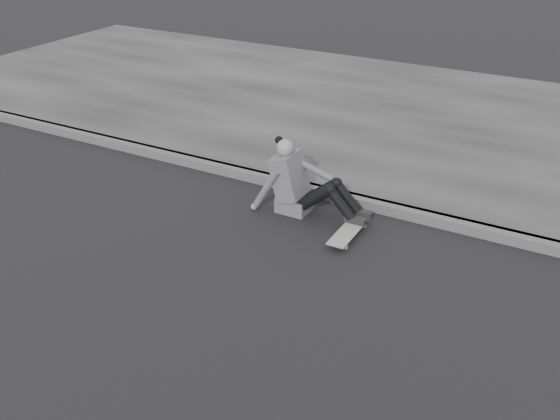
# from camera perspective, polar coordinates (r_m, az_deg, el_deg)

# --- Properties ---
(skateboard) EXTENTS (0.20, 0.78, 0.09)m
(skateboard) POSITION_cam_1_polar(r_m,az_deg,el_deg) (6.79, 6.36, -1.88)
(skateboard) COLOR gray
(skateboard) RESTS_ON ground
(seated_woman) EXTENTS (1.38, 0.46, 0.88)m
(seated_woman) POSITION_cam_1_polar(r_m,az_deg,el_deg) (7.12, 1.82, 2.42)
(seated_woman) COLOR #555557
(seated_woman) RESTS_ON ground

